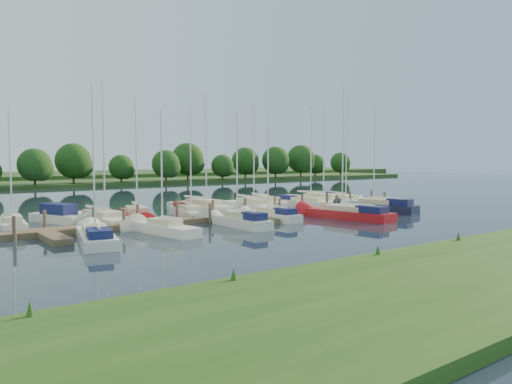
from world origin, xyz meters
TOP-DOWN VIEW (x-y plane):
  - ground at (0.00, 0.00)m, footprint 260.00×260.00m
  - dock at (0.00, 7.31)m, footprint 40.00×6.00m
  - mooring_pilings at (0.00, 8.43)m, footprint 38.24×2.84m
  - far_shore at (0.00, 75.00)m, footprint 180.00×30.00m
  - distant_hill at (0.00, 100.00)m, footprint 220.00×40.00m
  - treeline at (-0.12, 62.55)m, footprint 146.47×9.98m
  - sailboat_n_0 at (-17.12, 12.12)m, footprint 2.33×7.13m
  - motorboat at (-13.19, 14.04)m, footprint 3.66×6.21m
  - sailboat_n_2 at (-10.71, 11.04)m, footprint 3.21×9.68m
  - sailboat_n_3 at (-7.64, 11.77)m, footprint 3.74×8.28m
  - sailboat_n_4 at (-2.79, 11.47)m, footprint 3.18×7.90m
  - sailboat_n_5 at (0.32, 14.10)m, footprint 3.61×9.59m
  - sailboat_n_6 at (4.57, 12.10)m, footprint 2.36×8.78m
  - sailboat_n_7 at (7.72, 13.90)m, footprint 1.98×8.08m
  - sailboat_n_8 at (12.13, 12.28)m, footprint 4.14×8.93m
  - sailboat_n_9 at (15.06, 13.22)m, footprint 5.09×8.84m
  - sailboat_n_10 at (17.06, 11.64)m, footprint 4.18×9.93m
  - sailboat_s_0 at (-14.06, 3.12)m, footprint 3.46×8.13m
  - sailboat_s_1 at (-9.07, 3.78)m, footprint 2.39×6.88m
  - sailboat_s_2 at (-2.86, 3.53)m, footprint 1.71×6.93m
  - sailboat_s_3 at (1.54, 5.31)m, footprint 1.79×6.80m
  - sailboat_s_4 at (7.39, 2.22)m, footprint 3.40×9.33m
  - sailboat_s_5 at (13.99, 4.25)m, footprint 3.52×8.53m

SIDE VIEW (x-z plane):
  - ground at x=0.00m, z-range 0.00..0.00m
  - dock at x=0.00m, z-range 0.00..0.40m
  - sailboat_n_2 at x=-10.71m, z-range -5.77..6.31m
  - sailboat_s_1 at x=-9.07m, z-range -4.14..4.68m
  - sailboat_n_0 at x=-17.12m, z-range -4.29..4.84m
  - sailboat_n_3 at x=-7.64m, z-range -5.01..5.57m
  - sailboat_n_5 at x=0.32m, z-range -5.76..6.32m
  - sailboat_n_7 at x=7.72m, z-range -4.94..5.50m
  - sailboat_n_9 at x=15.06m, z-range -5.47..6.04m
  - sailboat_n_6 at x=4.57m, z-range -5.36..5.93m
  - far_shore at x=0.00m, z-range 0.00..0.60m
  - sailboat_n_8 at x=12.13m, z-range -5.27..5.88m
  - sailboat_s_0 at x=-14.06m, z-range -4.80..5.43m
  - sailboat_n_10 at x=17.06m, z-range -5.86..6.49m
  - sailboat_n_4 at x=-2.79m, z-range -4.67..5.30m
  - sailboat_s_3 at x=1.54m, z-range -4.08..4.72m
  - sailboat_s_4 at x=7.39m, z-range -5.52..6.18m
  - sailboat_s_2 at x=-2.86m, z-range -4.21..4.88m
  - sailboat_s_5 at x=13.99m, z-range -5.10..5.79m
  - motorboat at x=-13.19m, z-range -0.59..1.36m
  - mooring_pilings at x=0.00m, z-range -0.40..1.60m
  - distant_hill at x=0.00m, z-range 0.00..1.40m
  - treeline at x=-0.12m, z-range -0.12..7.98m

